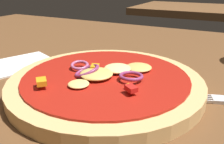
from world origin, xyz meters
TOP-DOWN VIEW (x-y plane):
  - dining_table at (0.00, 0.00)m, footprint 1.44×1.07m
  - pizza at (0.06, 0.01)m, footprint 0.29×0.29m
  - napkin at (-0.14, 0.03)m, footprint 0.14×0.15m
  - background_table at (0.09, 1.27)m, footprint 0.89×0.52m

SIDE VIEW (x-z plane):
  - dining_table at x=0.00m, z-range 0.00..0.04m
  - background_table at x=0.09m, z-range 0.00..0.04m
  - napkin at x=-0.14m, z-range 0.04..0.04m
  - pizza at x=0.06m, z-range 0.03..0.07m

